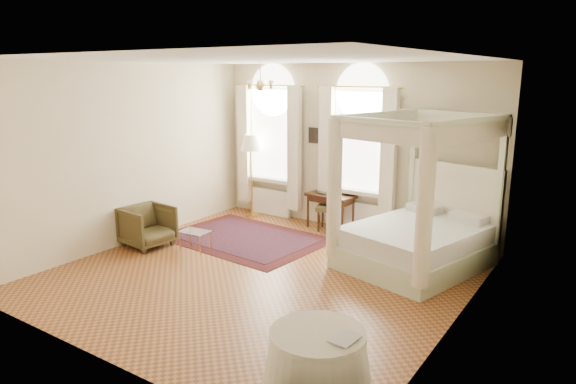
{
  "coord_description": "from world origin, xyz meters",
  "views": [
    {
      "loc": [
        4.58,
        -6.12,
        3.1
      ],
      "look_at": [
        0.22,
        0.4,
        1.28
      ],
      "focal_mm": 32.0,
      "sensor_mm": 36.0,
      "label": 1
    }
  ],
  "objects_px": {
    "canopy_bed": "(415,233)",
    "stool": "(329,210)",
    "side_table": "(317,369)",
    "coffee_table": "(195,233)",
    "writing_desk": "(331,199)",
    "armchair": "(148,226)",
    "nightstand": "(483,242)",
    "floor_lamp": "(251,147)"
  },
  "relations": [
    {
      "from": "canopy_bed",
      "to": "side_table",
      "type": "xyz_separation_m",
      "value": [
        0.54,
        -4.01,
        -0.19
      ]
    },
    {
      "from": "nightstand",
      "to": "stool",
      "type": "distance_m",
      "value": 2.98
    },
    {
      "from": "writing_desk",
      "to": "canopy_bed",
      "type": "bearing_deg",
      "value": -26.04
    },
    {
      "from": "side_table",
      "to": "coffee_table",
      "type": "bearing_deg",
      "value": 147.63
    },
    {
      "from": "canopy_bed",
      "to": "side_table",
      "type": "bearing_deg",
      "value": -82.38
    },
    {
      "from": "nightstand",
      "to": "canopy_bed",
      "type": "bearing_deg",
      "value": -128.49
    },
    {
      "from": "armchair",
      "to": "side_table",
      "type": "height_order",
      "value": "side_table"
    },
    {
      "from": "canopy_bed",
      "to": "side_table",
      "type": "distance_m",
      "value": 4.05
    },
    {
      "from": "side_table",
      "to": "canopy_bed",
      "type": "bearing_deg",
      "value": 97.62
    },
    {
      "from": "coffee_table",
      "to": "floor_lamp",
      "type": "relative_size",
      "value": 0.31
    },
    {
      "from": "stool",
      "to": "writing_desk",
      "type": "bearing_deg",
      "value": 97.61
    },
    {
      "from": "writing_desk",
      "to": "floor_lamp",
      "type": "bearing_deg",
      "value": -176.6
    },
    {
      "from": "nightstand",
      "to": "coffee_table",
      "type": "relative_size",
      "value": 1.0
    },
    {
      "from": "stool",
      "to": "floor_lamp",
      "type": "distance_m",
      "value": 2.24
    },
    {
      "from": "nightstand",
      "to": "side_table",
      "type": "xyz_separation_m",
      "value": [
        -0.3,
        -5.06,
        0.1
      ]
    },
    {
      "from": "writing_desk",
      "to": "floor_lamp",
      "type": "xyz_separation_m",
      "value": [
        -1.92,
        -0.11,
        0.93
      ]
    },
    {
      "from": "stool",
      "to": "side_table",
      "type": "distance_m",
      "value": 5.64
    },
    {
      "from": "nightstand",
      "to": "floor_lamp",
      "type": "height_order",
      "value": "floor_lamp"
    },
    {
      "from": "stool",
      "to": "canopy_bed",
      "type": "bearing_deg",
      "value": -24.1
    },
    {
      "from": "canopy_bed",
      "to": "armchair",
      "type": "distance_m",
      "value": 4.75
    },
    {
      "from": "stool",
      "to": "floor_lamp",
      "type": "height_order",
      "value": "floor_lamp"
    },
    {
      "from": "writing_desk",
      "to": "armchair",
      "type": "relative_size",
      "value": 1.24
    },
    {
      "from": "writing_desk",
      "to": "side_table",
      "type": "bearing_deg",
      "value": -62.02
    },
    {
      "from": "stool",
      "to": "coffee_table",
      "type": "bearing_deg",
      "value": -119.83
    },
    {
      "from": "nightstand",
      "to": "side_table",
      "type": "bearing_deg",
      "value": -93.39
    },
    {
      "from": "canopy_bed",
      "to": "stool",
      "type": "relative_size",
      "value": 4.89
    },
    {
      "from": "nightstand",
      "to": "stool",
      "type": "bearing_deg",
      "value": -178.18
    },
    {
      "from": "canopy_bed",
      "to": "armchair",
      "type": "relative_size",
      "value": 3.25
    },
    {
      "from": "stool",
      "to": "armchair",
      "type": "bearing_deg",
      "value": -130.45
    },
    {
      "from": "writing_desk",
      "to": "side_table",
      "type": "distance_m",
      "value": 5.73
    },
    {
      "from": "nightstand",
      "to": "side_table",
      "type": "height_order",
      "value": "side_table"
    },
    {
      "from": "armchair",
      "to": "side_table",
      "type": "relative_size",
      "value": 0.73
    },
    {
      "from": "armchair",
      "to": "side_table",
      "type": "bearing_deg",
      "value": -109.22
    },
    {
      "from": "nightstand",
      "to": "armchair",
      "type": "relative_size",
      "value": 0.67
    },
    {
      "from": "stool",
      "to": "coffee_table",
      "type": "xyz_separation_m",
      "value": [
        -1.37,
        -2.4,
        -0.1
      ]
    },
    {
      "from": "armchair",
      "to": "nightstand",
      "type": "bearing_deg",
      "value": -56.69
    },
    {
      "from": "floor_lamp",
      "to": "stool",
      "type": "bearing_deg",
      "value": 0.59
    },
    {
      "from": "floor_lamp",
      "to": "coffee_table",
      "type": "bearing_deg",
      "value": -76.75
    },
    {
      "from": "writing_desk",
      "to": "nightstand",
      "type": "bearing_deg",
      "value": 0.0
    },
    {
      "from": "nightstand",
      "to": "floor_lamp",
      "type": "bearing_deg",
      "value": -178.67
    },
    {
      "from": "side_table",
      "to": "armchair",
      "type": "bearing_deg",
      "value": 155.29
    },
    {
      "from": "coffee_table",
      "to": "canopy_bed",
      "type": "bearing_deg",
      "value": 22.3
    }
  ]
}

